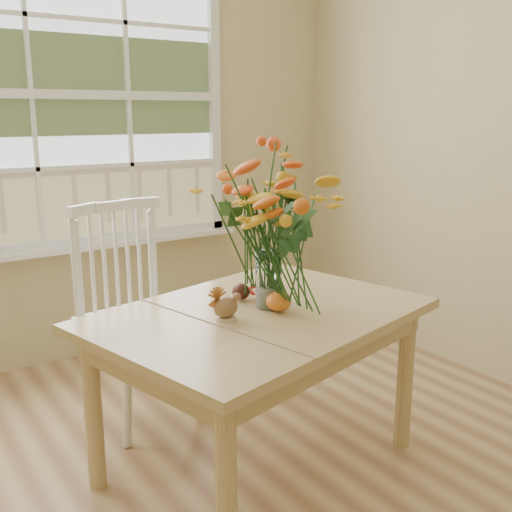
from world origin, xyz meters
TOP-DOWN VIEW (x-y plane):
  - wall_back at (0.00, 2.25)m, footprint 4.00×0.02m
  - window at (0.00, 2.21)m, footprint 2.42×0.12m
  - dining_table at (0.42, 0.67)m, footprint 1.45×1.18m
  - windsor_chair at (0.17, 1.41)m, footprint 0.54×0.52m
  - flower_vase at (0.48, 0.69)m, footprint 0.50×0.50m
  - pumpkin at (0.48, 0.62)m, footprint 0.10×0.10m
  - turkey_figurine at (0.25, 0.65)m, footprint 0.10×0.08m
  - dark_gourd at (0.43, 0.83)m, footprint 0.13×0.12m

SIDE VIEW (x-z plane):
  - windsor_chair at x=0.17m, z-range 0.06..1.08m
  - dining_table at x=0.42m, z-range 0.25..0.94m
  - dark_gourd at x=0.43m, z-range 0.69..0.75m
  - pumpkin at x=0.48m, z-range 0.69..0.76m
  - turkey_figurine at x=0.25m, z-range 0.67..0.80m
  - flower_vase at x=0.48m, z-range 0.75..1.34m
  - wall_back at x=0.00m, z-range 0.00..2.70m
  - window at x=0.00m, z-range 0.66..2.40m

